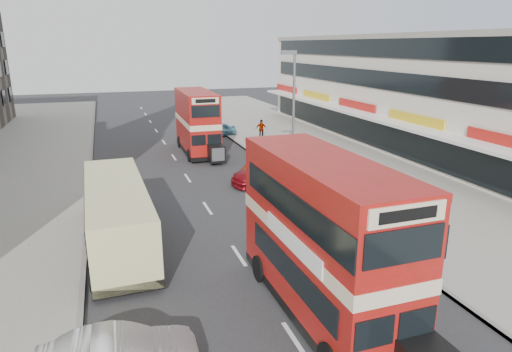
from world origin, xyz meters
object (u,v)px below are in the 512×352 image
object	(u,v)px
car_right_a	(270,173)
cyclist	(252,164)
car_right_b	(272,166)
pedestrian_far	(261,129)
car_right_c	(217,130)
street_lamp	(292,105)
bus_main	(323,237)
pedestrian_near	(349,175)
coach	(117,213)
bus_second	(197,122)

from	to	relation	value
car_right_a	cyclist	size ratio (longest dim) A/B	2.69
car_right_b	pedestrian_far	xyz separation A→B (m)	(3.10, 11.19, 0.43)
car_right_b	car_right_c	xyz separation A→B (m)	(-0.32, 14.28, 0.04)
street_lamp	bus_main	size ratio (longest dim) A/B	0.90
car_right_b	pedestrian_far	world-z (taller)	pedestrian_far
pedestrian_near	cyclist	size ratio (longest dim) A/B	1.05
pedestrian_far	coach	bearing A→B (deg)	-110.51
car_right_a	bus_second	bearing A→B (deg)	-170.91
bus_main	bus_second	distance (m)	23.81
pedestrian_far	street_lamp	bearing A→B (deg)	-86.06
car_right_c	cyclist	world-z (taller)	cyclist
bus_second	pedestrian_near	bearing A→B (deg)	116.16
street_lamp	coach	xyz separation A→B (m)	(-11.18, -7.29, -3.28)
car_right_c	car_right_b	bearing A→B (deg)	4.26
bus_second	car_right_a	size ratio (longest dim) A/B	1.71
car_right_a	car_right_b	world-z (taller)	car_right_a
street_lamp	pedestrian_near	distance (m)	5.86
coach	pedestrian_far	world-z (taller)	coach
bus_main	coach	bearing A→B (deg)	-51.80
bus_second	pedestrian_far	world-z (taller)	bus_second
pedestrian_far	cyclist	distance (m)	11.27
car_right_a	cyclist	bearing A→B (deg)	-178.60
street_lamp	car_right_b	xyz separation A→B (m)	(-0.98, 1.00, -4.20)
car_right_c	pedestrian_near	distance (m)	19.74
street_lamp	bus_main	bearing A→B (deg)	-109.12
car_right_c	pedestrian_near	bearing A→B (deg)	12.23
street_lamp	coach	world-z (taller)	street_lamp
street_lamp	car_right_a	size ratio (longest dim) A/B	1.60
car_right_a	pedestrian_far	size ratio (longest dim) A/B	2.93
cyclist	pedestrian_near	bearing A→B (deg)	-62.43
car_right_a	car_right_c	xyz separation A→B (m)	(0.49, 16.17, -0.11)
car_right_a	car_right_b	size ratio (longest dim) A/B	1.21
pedestrian_near	bus_second	bearing A→B (deg)	-97.30
coach	cyclist	xyz separation A→B (m)	(9.07, 9.05, -0.87)
street_lamp	cyclist	xyz separation A→B (m)	(-2.11, 1.76, -4.15)
cyclist	pedestrian_far	bearing A→B (deg)	61.72
street_lamp	car_right_b	size ratio (longest dim) A/B	1.92
bus_second	coach	xyz separation A→B (m)	(-6.80, -16.35, -1.01)
bus_second	car_right_c	bearing A→B (deg)	-115.53
car_right_c	pedestrian_far	bearing A→B (deg)	50.94
coach	pedestrian_far	bearing A→B (deg)	53.91
pedestrian_far	pedestrian_near	bearing A→B (deg)	-77.05
car_right_a	car_right_c	distance (m)	16.18
bus_main	car_right_a	bearing A→B (deg)	-104.52
street_lamp	bus_main	distance (m)	15.74
coach	cyclist	world-z (taller)	coach
cyclist	car_right_b	bearing A→B (deg)	-40.08
street_lamp	car_right_b	distance (m)	4.42
bus_main	car_right_c	world-z (taller)	bus_main
street_lamp	pedestrian_far	xyz separation A→B (m)	(2.12, 12.19, -3.76)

